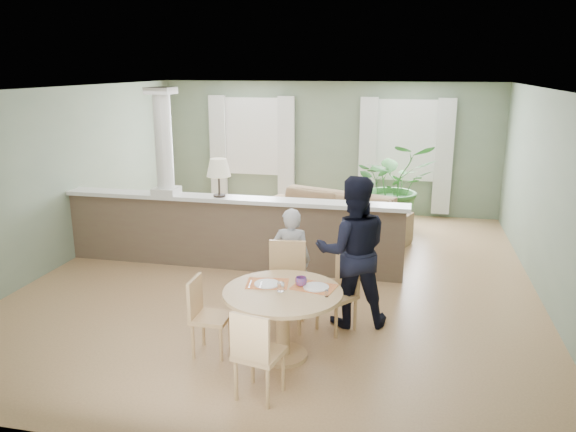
% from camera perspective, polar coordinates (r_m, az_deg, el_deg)
% --- Properties ---
extents(ground, '(8.00, 8.00, 0.00)m').
position_cam_1_polar(ground, '(8.30, -0.30, -6.15)').
color(ground, tan).
rests_on(ground, ground).
extents(room_shell, '(7.02, 8.02, 2.71)m').
position_cam_1_polar(room_shell, '(8.45, 0.44, 6.94)').
color(room_shell, gray).
rests_on(room_shell, ground).
extents(pony_wall, '(5.32, 0.38, 2.70)m').
position_cam_1_polar(pony_wall, '(8.52, -6.49, -0.68)').
color(pony_wall, brown).
rests_on(pony_wall, ground).
extents(sofa, '(2.96, 1.92, 0.81)m').
position_cam_1_polar(sofa, '(9.99, 4.21, -0.10)').
color(sofa, '#866649').
rests_on(sofa, ground).
extents(houseplant, '(1.72, 1.57, 1.64)m').
position_cam_1_polar(houseplant, '(10.82, 10.78, 3.12)').
color(houseplant, '#2C6227').
rests_on(houseplant, ground).
extents(dining_table, '(1.24, 1.24, 0.85)m').
position_cam_1_polar(dining_table, '(5.91, -0.46, -8.95)').
color(dining_table, tan).
rests_on(dining_table, ground).
extents(chair_far_boy, '(0.49, 0.49, 1.01)m').
position_cam_1_polar(chair_far_boy, '(6.64, -0.19, -6.56)').
color(chair_far_boy, tan).
rests_on(chair_far_boy, ground).
extents(chair_far_man, '(0.54, 0.54, 0.86)m').
position_cam_1_polar(chair_far_man, '(6.61, 5.38, -7.51)').
color(chair_far_man, tan).
rests_on(chair_far_man, ground).
extents(chair_near, '(0.48, 0.48, 0.89)m').
position_cam_1_polar(chair_near, '(5.25, -3.29, -13.54)').
color(chair_near, tan).
rests_on(chair_near, ground).
extents(chair_side, '(0.38, 0.38, 0.84)m').
position_cam_1_polar(chair_side, '(6.11, -8.44, -9.65)').
color(chair_side, tan).
rests_on(chair_side, ground).
extents(child_person, '(0.50, 0.34, 1.33)m').
position_cam_1_polar(child_person, '(6.99, 0.33, -4.49)').
color(child_person, '#AAAAAF').
rests_on(child_person, ground).
extents(man_person, '(1.00, 0.86, 1.80)m').
position_cam_1_polar(man_person, '(6.61, 6.58, -3.59)').
color(man_person, black).
rests_on(man_person, ground).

